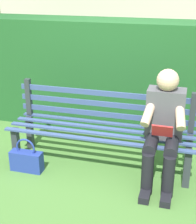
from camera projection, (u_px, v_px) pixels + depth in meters
ground at (100, 165)px, 3.88m from camera, size 60.00×60.00×0.00m
park_bench at (102, 126)px, 3.78m from camera, size 2.06×0.52×0.88m
person_seated at (164, 125)px, 3.39m from camera, size 0.44×0.73×1.16m
hedge_backdrop at (154, 76)px, 4.51m from camera, size 5.92×0.70×1.54m
handbag at (27, 160)px, 3.72m from camera, size 0.36×0.12×0.39m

